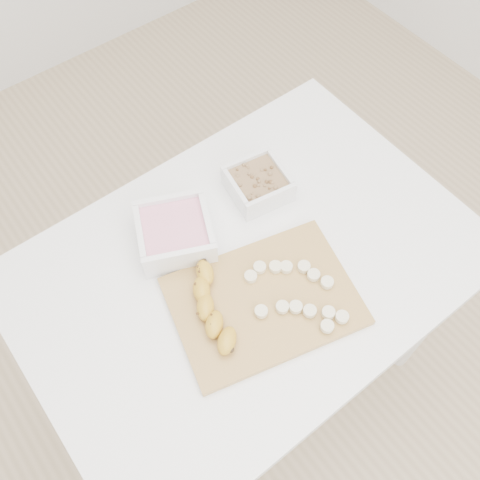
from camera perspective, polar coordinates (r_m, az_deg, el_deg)
ground at (r=1.86m, az=0.58°, el=-13.65°), size 3.50×3.50×0.00m
table at (r=1.26m, az=0.84°, el=-4.61°), size 1.00×0.70×0.75m
bowl_yogurt at (r=1.18m, az=-6.95°, el=0.77°), size 0.21×0.21×0.07m
bowl_granola at (r=1.25m, az=1.93°, el=6.04°), size 0.15×0.15×0.06m
cutting_board at (r=1.12m, az=2.55°, el=-6.51°), size 0.43×0.35×0.01m
banana at (r=1.09m, az=-2.91°, el=-7.31°), size 0.16×0.21×0.04m
banana_slices at (r=1.12m, az=6.10°, el=-5.53°), size 0.18×0.22×0.02m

